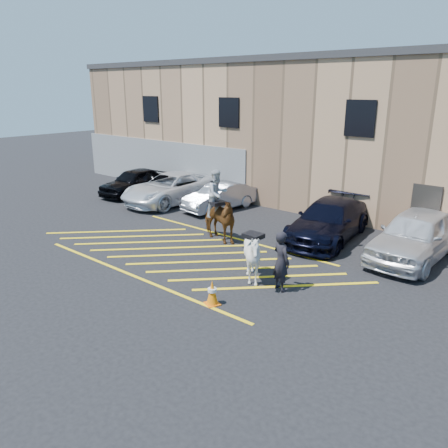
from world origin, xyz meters
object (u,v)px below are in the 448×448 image
Objects in this scene: car_white_pickup at (172,188)px; saddled_white at (253,256)px; mounted_bay at (217,213)px; car_silver_sedan at (220,197)px; car_black_suv at (135,182)px; car_white_suv at (416,235)px; car_blue_suv at (329,220)px; traffic_cone at (212,292)px; handler at (281,261)px.

car_white_pickup is 3.26× the size of saddled_white.
car_silver_sedan is at bearing 128.97° from mounted_bay.
car_black_suv is 0.85× the size of car_white_suv.
car_silver_sedan is 8.62m from saddled_white.
car_blue_suv is 1.85× the size of mounted_bay.
car_blue_suv is (11.99, 0.01, 0.03)m from car_black_suv.
car_silver_sedan is 2.32× the size of saddled_white.
car_silver_sedan reaches higher than traffic_cone.
mounted_bay is at bearing -43.06° from car_silver_sedan.
traffic_cone is at bearing -89.95° from saddled_white.
car_white_pickup is 1.10× the size of car_white_suv.
saddled_white is 1.97m from traffic_cone.
car_silver_sedan is 1.40× the size of mounted_bay.
car_white_pickup is at bearing 149.80° from saddled_white.
car_blue_suv is 4.46m from mounted_bay.
car_white_pickup is at bearing 151.96° from mounted_bay.
mounted_bay is at bearing -152.87° from car_white_suv.
traffic_cone is (3.35, -4.14, -0.79)m from mounted_bay.
saddled_white is at bearing -35.07° from car_silver_sedan.
car_silver_sedan is at bearing 11.86° from car_white_pickup.
saddled_white is at bearing -33.73° from mounted_bay.
handler reaches higher than saddled_white.
mounted_bay reaches higher than car_white_suv.
traffic_cone is at bearing -95.88° from car_blue_suv.
handler is 4.81m from mounted_bay.
car_silver_sedan is at bearing 167.58° from car_blue_suv.
car_white_pickup is 6.60m from mounted_bay.
handler is at bearing 64.71° from traffic_cone.
handler is 1.07× the size of saddled_white.
saddled_white reaches higher than traffic_cone.
handler is 0.96m from saddled_white.
mounted_bay is at bearing -27.05° from car_white_pickup.
car_white_suv is (15.31, 0.02, 0.13)m from car_black_suv.
car_white_pickup is at bearing 172.84° from car_blue_suv.
mounted_bay is (5.81, -3.10, 0.37)m from car_white_pickup.
car_black_suv is 14.06m from traffic_cone.
mounted_bay reaches higher than car_blue_suv.
mounted_bay reaches higher than car_silver_sedan.
car_white_suv is at bearing -91.63° from handler.
car_black_suv is at bearing -177.50° from car_white_pickup.
saddled_white reaches higher than car_blue_suv.
mounted_bay is at bearing -23.53° from car_black_suv.
car_white_suv is 7.89m from traffic_cone.
handler is (13.05, -5.15, 0.18)m from car_black_suv.
car_black_suv is at bearing -165.85° from car_silver_sedan.
traffic_cone is at bearing 86.69° from handler.
car_black_suv is 1.08× the size of car_silver_sedan.
car_white_suv reaches higher than car_white_pickup.
car_white_pickup is 11.39m from handler.
car_white_pickup is 3.05× the size of handler.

